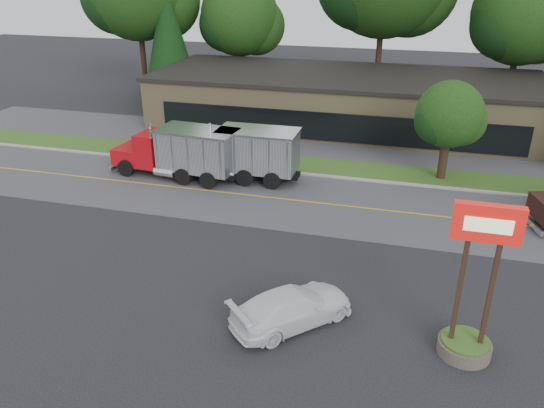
# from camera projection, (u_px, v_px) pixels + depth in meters

# --- Properties ---
(ground) EXTENTS (140.00, 140.00, 0.00)m
(ground) POSITION_uv_depth(u_px,v_px,m) (217.00, 276.00, 24.00)
(ground) COLOR #323237
(ground) RESTS_ON ground
(road) EXTENTS (60.00, 8.00, 0.02)m
(road) POSITION_uv_depth(u_px,v_px,m) (270.00, 198.00, 31.88)
(road) COLOR slate
(road) RESTS_ON ground
(center_line) EXTENTS (60.00, 0.12, 0.01)m
(center_line) POSITION_uv_depth(u_px,v_px,m) (270.00, 198.00, 31.88)
(center_line) COLOR gold
(center_line) RESTS_ON ground
(curb) EXTENTS (60.00, 0.30, 0.12)m
(curb) POSITION_uv_depth(u_px,v_px,m) (286.00, 173.00, 35.56)
(curb) COLOR #9E9E99
(curb) RESTS_ON ground
(grass_verge) EXTENTS (60.00, 3.40, 0.03)m
(grass_verge) POSITION_uv_depth(u_px,v_px,m) (292.00, 164.00, 37.14)
(grass_verge) COLOR #3B6020
(grass_verge) RESTS_ON ground
(far_parking) EXTENTS (60.00, 7.00, 0.02)m
(far_parking) POSITION_uv_depth(u_px,v_px,m) (307.00, 142.00, 41.52)
(far_parking) COLOR slate
(far_parking) RESTS_ON ground
(strip_mall) EXTENTS (32.00, 12.00, 4.00)m
(strip_mall) POSITION_uv_depth(u_px,v_px,m) (344.00, 101.00, 45.46)
(strip_mall) COLOR tan
(strip_mall) RESTS_ON ground
(bilo_sign) EXTENTS (2.20, 1.90, 5.95)m
(bilo_sign) POSITION_uv_depth(u_px,v_px,m) (472.00, 307.00, 18.47)
(bilo_sign) COLOR #6B6054
(bilo_sign) RESTS_ON ground
(tree_far_b) EXTENTS (8.26, 7.77, 11.78)m
(tree_far_b) POSITION_uv_depth(u_px,v_px,m) (241.00, 20.00, 53.07)
(tree_far_b) COLOR #382619
(tree_far_b) RESTS_ON ground
(tree_far_d) EXTENTS (9.20, 8.66, 13.13)m
(tree_far_d) POSITION_uv_depth(u_px,v_px,m) (524.00, 19.00, 45.66)
(tree_far_d) COLOR #382619
(tree_far_d) RESTS_ON ground
(evergreen_left) EXTENTS (5.23, 5.23, 11.89)m
(evergreen_left) POSITION_uv_depth(u_px,v_px,m) (168.00, 33.00, 51.34)
(evergreen_left) COLOR #382619
(evergreen_left) RESTS_ON ground
(tree_verge) EXTENTS (4.47, 4.21, 6.38)m
(tree_verge) POSITION_uv_depth(u_px,v_px,m) (450.00, 118.00, 33.09)
(tree_verge) COLOR #382619
(tree_verge) RESTS_ON ground
(dump_truck_red) EXTENTS (8.74, 3.39, 3.36)m
(dump_truck_red) POSITION_uv_depth(u_px,v_px,m) (182.00, 151.00, 34.14)
(dump_truck_red) COLOR black
(dump_truck_red) RESTS_ON ground
(dump_truck_blue) EXTENTS (8.69, 2.66, 3.36)m
(dump_truck_blue) POSITION_uv_depth(u_px,v_px,m) (240.00, 152.00, 33.94)
(dump_truck_blue) COLOR black
(dump_truck_blue) RESTS_ON ground
(rally_car) EXTENTS (4.97, 5.07, 1.46)m
(rally_car) POSITION_uv_depth(u_px,v_px,m) (292.00, 307.00, 20.63)
(rally_car) COLOR white
(rally_car) RESTS_ON ground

